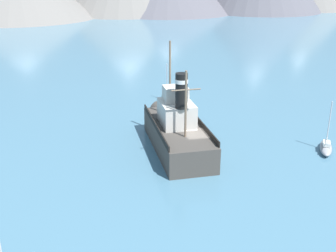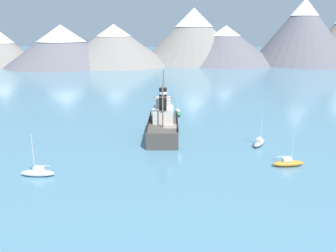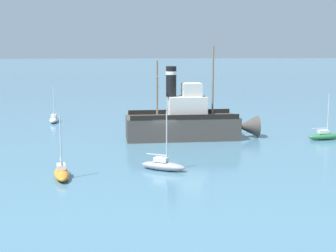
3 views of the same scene
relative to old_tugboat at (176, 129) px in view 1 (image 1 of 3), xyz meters
The scene contains 4 objects.
ground_plane 3.61m from the old_tugboat, 60.98° to the right, with size 600.00×600.00×0.00m, color #477289.
old_tugboat is the anchor object (origin of this frame).
sailboat_green 14.70m from the old_tugboat, 82.77° to the left, with size 1.65×3.92×4.90m.
sailboat_grey 14.39m from the old_tugboat, 14.81° to the right, with size 2.75×3.87×4.90m.
Camera 1 is at (-9.18, -34.25, 16.72)m, focal length 45.00 mm.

